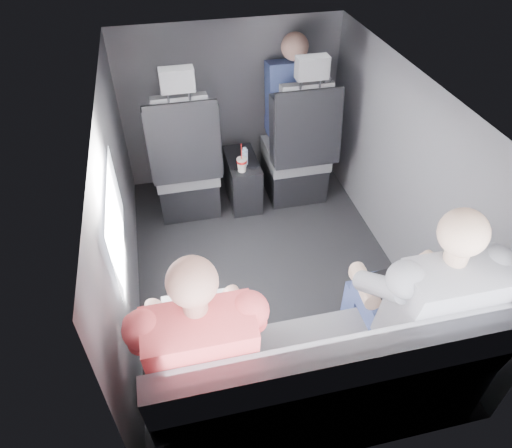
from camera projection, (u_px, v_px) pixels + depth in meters
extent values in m
plane|color=black|center=(268.00, 272.00, 3.25)|extent=(2.60, 2.60, 0.00)
plane|color=#B2B2AD|center=(272.00, 92.00, 2.37)|extent=(2.60, 2.60, 0.00)
cube|color=#56565B|center=(120.00, 217.00, 2.66)|extent=(0.02, 2.60, 1.35)
cube|color=#56565B|center=(404.00, 178.00, 2.96)|extent=(0.02, 2.60, 1.35)
cube|color=#56565B|center=(231.00, 104.00, 3.77)|extent=(1.80, 0.02, 1.35)
cube|color=#56565B|center=(348.00, 385.00, 1.84)|extent=(1.80, 0.02, 1.35)
cube|color=white|center=(115.00, 219.00, 2.29)|extent=(0.02, 0.75, 0.42)
cube|color=black|center=(308.00, 120.00, 3.30)|extent=(0.35, 0.11, 0.59)
cube|color=black|center=(188.00, 189.00, 3.75)|extent=(0.46, 0.48, 0.30)
cube|color=slate|center=(186.00, 167.00, 3.59)|extent=(0.48, 0.46, 0.14)
cube|color=slate|center=(183.00, 138.00, 3.20)|extent=(0.38, 0.18, 0.61)
cube|color=black|center=(152.00, 145.00, 3.18)|extent=(0.08, 0.21, 0.53)
cube|color=black|center=(215.00, 138.00, 3.26)|extent=(0.08, 0.21, 0.53)
cube|color=black|center=(185.00, 144.00, 3.16)|extent=(0.50, 0.11, 0.58)
cube|color=slate|center=(177.00, 80.00, 2.89)|extent=(0.22, 0.10, 0.15)
cube|color=black|center=(293.00, 175.00, 3.91)|extent=(0.46, 0.48, 0.30)
cube|color=slate|center=(295.00, 153.00, 3.74)|extent=(0.48, 0.46, 0.14)
cube|color=slate|center=(306.00, 124.00, 3.35)|extent=(0.38, 0.18, 0.61)
cube|color=black|center=(277.00, 131.00, 3.34)|extent=(0.08, 0.21, 0.53)
cube|color=black|center=(334.00, 125.00, 3.41)|extent=(0.08, 0.21, 0.53)
cube|color=black|center=(308.00, 130.00, 3.31)|extent=(0.50, 0.11, 0.58)
cube|color=slate|center=(312.00, 68.00, 3.04)|extent=(0.22, 0.10, 0.15)
cube|color=black|center=(242.00, 180.00, 3.77)|extent=(0.24, 0.48, 0.40)
cylinder|color=black|center=(239.00, 168.00, 3.54)|extent=(0.09, 0.09, 0.01)
cylinder|color=black|center=(253.00, 166.00, 3.56)|extent=(0.09, 0.09, 0.01)
cube|color=slate|center=(316.00, 383.00, 2.34)|extent=(1.60, 0.50, 0.45)
cube|color=slate|center=(344.00, 373.00, 1.88)|extent=(1.60, 0.17, 0.47)
cylinder|color=red|center=(242.00, 161.00, 3.45)|extent=(0.08, 0.08, 0.02)
cylinder|color=white|center=(242.00, 159.00, 3.44)|extent=(0.08, 0.08, 0.01)
cylinder|color=red|center=(241.00, 151.00, 3.40)|extent=(0.01, 0.01, 0.13)
cylinder|color=#A9CFE5|center=(245.00, 158.00, 3.53)|extent=(0.05, 0.05, 0.13)
cylinder|color=#A9CFE5|center=(244.00, 149.00, 3.49)|extent=(0.03, 0.03, 0.02)
cube|color=white|center=(196.00, 312.00, 2.23)|extent=(0.34, 0.26, 0.02)
cube|color=silver|center=(196.00, 313.00, 2.21)|extent=(0.28, 0.15, 0.00)
cube|color=white|center=(194.00, 299.00, 2.28)|extent=(0.10, 0.06, 0.00)
cube|color=white|center=(198.00, 321.00, 2.04)|extent=(0.34, 0.09, 0.23)
cube|color=white|center=(198.00, 320.00, 2.05)|extent=(0.30, 0.07, 0.20)
cube|color=black|center=(402.00, 284.00, 2.37)|extent=(0.35, 0.26, 0.02)
cube|color=black|center=(403.00, 285.00, 2.35)|extent=(0.28, 0.15, 0.00)
cube|color=black|center=(396.00, 273.00, 2.42)|extent=(0.10, 0.06, 0.00)
cube|color=black|center=(421.00, 289.00, 2.19)|extent=(0.34, 0.10, 0.22)
cube|color=white|center=(420.00, 289.00, 2.19)|extent=(0.30, 0.08, 0.19)
cube|color=#303034|center=(176.00, 356.00, 2.13)|extent=(0.16, 0.46, 0.14)
cube|color=#303034|center=(225.00, 346.00, 2.17)|extent=(0.16, 0.46, 0.14)
cube|color=#303034|center=(178.00, 349.00, 2.50)|extent=(0.14, 0.14, 0.45)
cube|color=#303034|center=(220.00, 341.00, 2.53)|extent=(0.14, 0.14, 0.45)
cube|color=#DD5348|center=(202.00, 356.00, 1.83)|extent=(0.42, 0.28, 0.57)
sphere|color=tan|center=(192.00, 282.00, 1.59)|extent=(0.19, 0.19, 0.19)
cylinder|color=tan|center=(150.00, 324.00, 2.07)|extent=(0.12, 0.29, 0.13)
cylinder|color=tan|center=(240.00, 308.00, 2.14)|extent=(0.12, 0.29, 0.13)
cube|color=navy|center=(384.00, 315.00, 2.30)|extent=(0.16, 0.47, 0.14)
cube|color=navy|center=(426.00, 307.00, 2.34)|extent=(0.16, 0.47, 0.14)
cube|color=navy|center=(356.00, 314.00, 2.68)|extent=(0.14, 0.14, 0.45)
cube|color=navy|center=(394.00, 307.00, 2.72)|extent=(0.14, 0.14, 0.45)
cube|color=gray|center=(439.00, 308.00, 2.00)|extent=(0.43, 0.29, 0.58)
sphere|color=beige|center=(463.00, 232.00, 1.75)|extent=(0.19, 0.19, 0.19)
cylinder|color=beige|center=(364.00, 285.00, 2.24)|extent=(0.12, 0.30, 0.13)
cylinder|color=beige|center=(444.00, 271.00, 2.31)|extent=(0.12, 0.30, 0.13)
cube|color=navy|center=(293.00, 98.00, 3.62)|extent=(0.41, 0.26, 0.60)
sphere|color=tan|center=(295.00, 46.00, 3.37)|extent=(0.21, 0.21, 0.21)
cube|color=navy|center=(289.00, 127.00, 3.85)|extent=(0.35, 0.41, 0.12)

